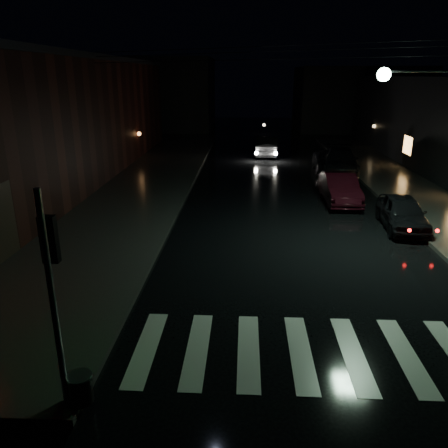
# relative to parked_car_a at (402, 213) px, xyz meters

# --- Properties ---
(ground) EXTENTS (120.00, 120.00, 0.00)m
(ground) POSITION_rel_parked_car_a_xyz_m (-7.60, -9.42, -0.68)
(ground) COLOR black
(ground) RESTS_ON ground
(sidewalk_left) EXTENTS (6.00, 44.00, 0.15)m
(sidewalk_left) POSITION_rel_parked_car_a_xyz_m (-12.60, 4.58, -0.60)
(sidewalk_left) COLOR #282826
(sidewalk_left) RESTS_ON ground
(sidewalk_right) EXTENTS (4.00, 44.00, 0.15)m
(sidewalk_right) POSITION_rel_parked_car_a_xyz_m (2.40, 4.58, -0.60)
(sidewalk_right) COLOR #282826
(sidewalk_right) RESTS_ON ground
(building_left) EXTENTS (10.00, 36.00, 7.00)m
(building_left) POSITION_rel_parked_car_a_xyz_m (-19.60, 6.58, 2.82)
(building_left) COLOR black
(building_left) RESTS_ON ground
(building_far_left) EXTENTS (14.00, 10.00, 8.00)m
(building_far_left) POSITION_rel_parked_car_a_xyz_m (-17.60, 35.58, 3.32)
(building_far_left) COLOR black
(building_far_left) RESTS_ON ground
(building_far_right) EXTENTS (14.00, 10.00, 7.00)m
(building_far_right) POSITION_rel_parked_car_a_xyz_m (6.40, 35.58, 2.82)
(building_far_right) COLOR black
(building_far_right) RESTS_ON ground
(crosswalk) EXTENTS (9.00, 3.00, 0.01)m
(crosswalk) POSITION_rel_parked_car_a_xyz_m (-4.60, -8.92, -0.67)
(crosswalk) COLOR beige
(crosswalk) RESTS_ON ground
(signal_pole_corner) EXTENTS (0.68, 0.61, 4.20)m
(signal_pole_corner) POSITION_rel_parked_car_a_xyz_m (-9.74, -10.88, 0.86)
(signal_pole_corner) COLOR slate
(signal_pole_corner) RESTS_ON ground
(parked_car_a) EXTENTS (1.93, 4.10, 1.36)m
(parked_car_a) POSITION_rel_parked_car_a_xyz_m (0.00, 0.00, 0.00)
(parked_car_a) COLOR black
(parked_car_a) RESTS_ON ground
(parked_car_b) EXTENTS (1.57, 4.38, 1.44)m
(parked_car_b) POSITION_rel_parked_car_a_xyz_m (-1.80, 3.87, 0.04)
(parked_car_b) COLOR black
(parked_car_b) RESTS_ON ground
(parked_car_c) EXTENTS (2.91, 5.65, 1.57)m
(parked_car_c) POSITION_rel_parked_car_a_xyz_m (-0.39, 10.96, 0.10)
(parked_car_c) COLOR black
(parked_car_c) RESTS_ON ground
(parked_car_d) EXTENTS (2.44, 4.81, 1.30)m
(parked_car_d) POSITION_rel_parked_car_a_xyz_m (-0.82, 11.56, -0.03)
(parked_car_d) COLOR black
(parked_car_d) RESTS_ON ground
(oncoming_car) EXTENTS (1.94, 4.80, 1.55)m
(oncoming_car) POSITION_rel_parked_car_a_xyz_m (-4.86, 17.21, 0.10)
(oncoming_car) COLOR black
(oncoming_car) RESTS_ON ground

